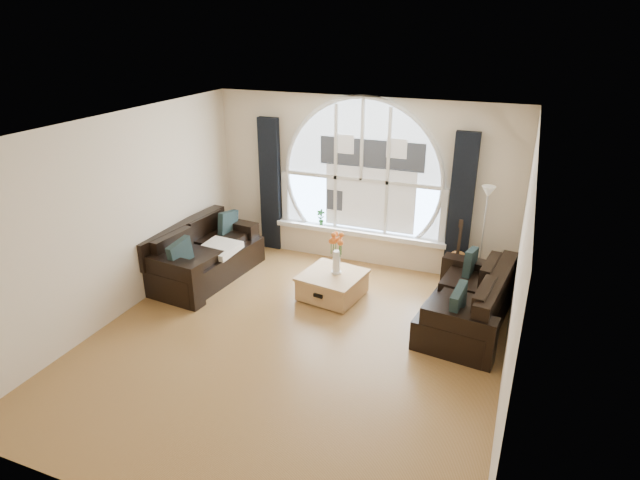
{
  "coord_description": "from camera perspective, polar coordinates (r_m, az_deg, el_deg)",
  "views": [
    {
      "loc": [
        2.4,
        -5.17,
        3.78
      ],
      "look_at": [
        0.0,
        0.9,
        1.05
      ],
      "focal_mm": 29.72,
      "sensor_mm": 36.0,
      "label": 1
    }
  ],
  "objects": [
    {
      "name": "attic_slope",
      "position": [
        5.36,
        18.75,
        6.03
      ],
      "size": [
        0.92,
        5.5,
        0.72
      ],
      "primitive_type": "cube",
      "color": "silver",
      "rests_on": "ground"
    },
    {
      "name": "neighbor_house",
      "position": [
        8.5,
        5.46,
        7.04
      ],
      "size": [
        1.7,
        0.02,
        1.5
      ],
      "primitive_type": "cube",
      "color": "silver",
      "rests_on": "wall_back"
    },
    {
      "name": "wall_left",
      "position": [
        7.52,
        -20.69,
        2.35
      ],
      "size": [
        0.01,
        5.5,
        2.7
      ],
      "primitive_type": "cube",
      "color": "beige",
      "rests_on": "ground"
    },
    {
      "name": "sofa_right",
      "position": [
        7.22,
        15.51,
        -6.13
      ],
      "size": [
        1.12,
        1.89,
        0.79
      ],
      "primitive_type": "cube",
      "rotation": [
        0.0,
        0.0,
        -0.13
      ],
      "color": "black",
      "rests_on": "ground"
    },
    {
      "name": "wall_front",
      "position": [
        4.18,
        -19.33,
        -14.31
      ],
      "size": [
        5.0,
        0.01,
        2.7
      ],
      "primitive_type": "cube",
      "color": "beige",
      "rests_on": "ground"
    },
    {
      "name": "vase_flowers",
      "position": [
        7.54,
        1.81,
        -0.91
      ],
      "size": [
        0.24,
        0.24,
        0.7
      ],
      "primitive_type": "cube",
      "color": "white",
      "rests_on": "coffee_chest"
    },
    {
      "name": "ceiling",
      "position": [
        5.8,
        -3.34,
        11.94
      ],
      "size": [
        5.0,
        5.5,
        0.01
      ],
      "primitive_type": "cube",
      "color": "silver",
      "rests_on": "ground"
    },
    {
      "name": "coffee_chest",
      "position": [
        7.75,
        1.34,
        -4.76
      ],
      "size": [
        0.96,
        0.96,
        0.41
      ],
      "primitive_type": "cube",
      "rotation": [
        0.0,
        0.0,
        -0.16
      ],
      "color": "#AC7C48",
      "rests_on": "ground"
    },
    {
      "name": "potted_plant",
      "position": [
        8.95,
        0.09,
        2.48
      ],
      "size": [
        0.14,
        0.1,
        0.27
      ],
      "primitive_type": "imported",
      "rotation": [
        0.0,
        0.0,
        0.03
      ],
      "color": "#1E6023",
      "rests_on": "window_sill"
    },
    {
      "name": "sofa_left",
      "position": [
        8.45,
        -12.32,
        -1.44
      ],
      "size": [
        1.15,
        2.01,
        0.85
      ],
      "primitive_type": "cube",
      "rotation": [
        0.0,
        0.0,
        -0.1
      ],
      "color": "black",
      "rests_on": "ground"
    },
    {
      "name": "window_sill",
      "position": [
        8.81,
        4.19,
        0.85
      ],
      "size": [
        2.9,
        0.22,
        0.08
      ],
      "primitive_type": "cube",
      "color": "white",
      "rests_on": "wall_back"
    },
    {
      "name": "wall_right",
      "position": [
        5.71,
        20.49,
        -4.03
      ],
      "size": [
        0.01,
        5.5,
        2.7
      ],
      "primitive_type": "cube",
      "color": "beige",
      "rests_on": "ground"
    },
    {
      "name": "ground",
      "position": [
        6.84,
        -2.82,
        -10.89
      ],
      "size": [
        5.0,
        5.5,
        0.01
      ],
      "primitive_type": "cube",
      "color": "brown",
      "rests_on": "ground"
    },
    {
      "name": "window_frame",
      "position": [
        8.49,
        4.49,
        7.94
      ],
      "size": [
        2.76,
        0.08,
        2.15
      ],
      "primitive_type": "cube",
      "color": "white",
      "rests_on": "wall_back"
    },
    {
      "name": "arched_window",
      "position": [
        8.52,
        4.55,
        7.99
      ],
      "size": [
        2.6,
        0.06,
        2.15
      ],
      "primitive_type": "cube",
      "color": "silver",
      "rests_on": "wall_back"
    },
    {
      "name": "wall_back",
      "position": [
        8.62,
        4.55,
        6.27
      ],
      "size": [
        5.0,
        0.01,
        2.7
      ],
      "primitive_type": "cube",
      "color": "beige",
      "rests_on": "ground"
    },
    {
      "name": "guitar",
      "position": [
        8.33,
        14.71,
        -1.05
      ],
      "size": [
        0.37,
        0.25,
        1.06
      ],
      "primitive_type": "cube",
      "rotation": [
        0.0,
        0.0,
        -0.03
      ],
      "color": "brown",
      "rests_on": "ground"
    },
    {
      "name": "curtain_right",
      "position": [
        8.27,
        14.91,
        3.37
      ],
      "size": [
        0.35,
        0.12,
        2.3
      ],
      "primitive_type": "cube",
      "color": "black",
      "rests_on": "ground"
    },
    {
      "name": "curtain_left",
      "position": [
        9.15,
        -5.37,
        5.9
      ],
      "size": [
        0.35,
        0.12,
        2.3
      ],
      "primitive_type": "cube",
      "color": "black",
      "rests_on": "ground"
    },
    {
      "name": "throw_blanket",
      "position": [
        8.33,
        -10.81,
        -0.91
      ],
      "size": [
        0.6,
        0.6,
        0.1
      ],
      "primitive_type": "cube",
      "rotation": [
        0.0,
        0.0,
        -0.1
      ],
      "color": "silver",
      "rests_on": "sofa_left"
    },
    {
      "name": "floor_lamp",
      "position": [
        8.13,
        17.08,
        0.14
      ],
      "size": [
        0.24,
        0.24,
        1.6
      ],
      "primitive_type": "cube",
      "color": "#B2B2B2",
      "rests_on": "ground"
    }
  ]
}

